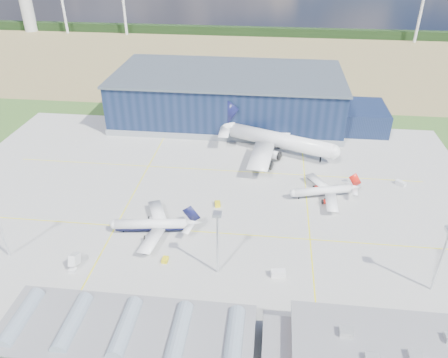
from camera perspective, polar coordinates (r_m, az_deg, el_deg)
ground at (r=165.71m, az=-2.94°, el=-4.77°), size 600.00×600.00×0.00m
apron at (r=173.81m, az=-2.42°, el=-2.86°), size 220.00×160.00×0.08m
farmland at (r=366.47m, az=2.70°, el=15.51°), size 600.00×220.00×0.01m
treeline at (r=443.17m, az=3.52°, el=18.70°), size 600.00×8.00×8.00m
hangar at (r=243.74m, az=1.23°, el=10.45°), size 145.00×62.00×26.10m
ops_building at (r=120.95m, az=20.38°, el=-21.01°), size 46.00×23.00×10.90m
glass_concourse at (r=121.55m, az=-10.94°, el=-19.57°), size 78.00×23.00×8.60m
light_mast_center at (r=131.47m, az=-0.87°, el=-7.14°), size 2.60×2.60×23.00m
light_mast_east at (r=140.41m, az=26.78°, el=-8.24°), size 2.60×2.60×23.00m
airliner_navy at (r=156.31m, az=-9.53°, el=-5.26°), size 36.77×36.16×10.70m
airliner_red at (r=177.52m, az=12.77°, el=-1.03°), size 36.79×36.33×9.84m
airliner_widebody at (r=206.51m, az=7.40°, el=5.98°), size 83.06×82.27×20.99m
gse_tug_a at (r=170.57m, az=-0.86°, el=-3.28°), size 2.75×3.74×1.41m
gse_tug_b at (r=146.14m, az=-7.70°, el=-10.42°), size 2.00×2.92×1.24m
gse_cart_a at (r=184.71m, az=12.57°, el=-1.20°), size 2.75×3.48×1.33m
gse_van_b at (r=197.62m, az=22.07°, el=-0.52°), size 4.42×4.37×1.95m
gse_van_c at (r=140.51m, az=7.10°, el=-12.13°), size 4.90×2.99×2.20m
airstair at (r=150.29m, az=-18.88°, el=-10.20°), size 2.53×5.53×3.45m
car_a at (r=127.94m, az=1.42°, el=-17.57°), size 3.84×1.81×1.27m
car_b at (r=130.09m, az=-6.74°, el=-16.79°), size 4.05×2.29×1.26m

